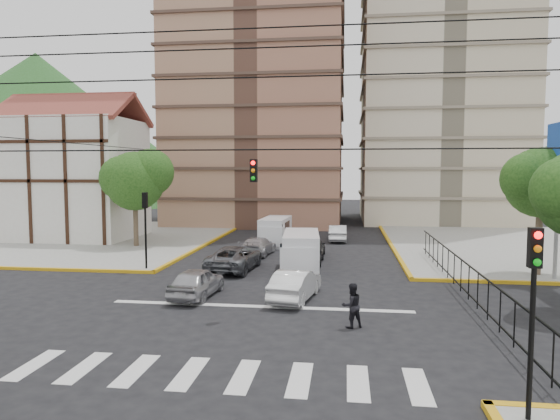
% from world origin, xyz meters
% --- Properties ---
extents(ground, '(160.00, 160.00, 0.00)m').
position_xyz_m(ground, '(0.00, 0.00, 0.00)').
color(ground, black).
rests_on(ground, ground).
extents(sidewalk_nw, '(26.00, 26.00, 0.15)m').
position_xyz_m(sidewalk_nw, '(-20.00, 20.00, 0.07)').
color(sidewalk_nw, gray).
rests_on(sidewalk_nw, ground).
extents(crosswalk_stripes, '(12.00, 2.40, 0.01)m').
position_xyz_m(crosswalk_stripes, '(0.00, -6.00, 0.01)').
color(crosswalk_stripes, silver).
rests_on(crosswalk_stripes, ground).
extents(stop_line, '(13.00, 0.40, 0.01)m').
position_xyz_m(stop_line, '(0.00, 1.20, 0.01)').
color(stop_line, silver).
rests_on(stop_line, ground).
extents(tower_tan, '(18.00, 16.00, 48.00)m').
position_xyz_m(tower_tan, '(-6.00, 36.00, 24.00)').
color(tower_tan, '#9C644E').
rests_on(tower_tan, ground).
extents(tower_beige, '(17.00, 16.00, 48.00)m').
position_xyz_m(tower_beige, '(14.00, 40.00, 24.00)').
color(tower_beige, beige).
rests_on(tower_beige, ground).
extents(tudor_building, '(10.80, 8.05, 12.23)m').
position_xyz_m(tudor_building, '(-19.00, 20.00, 5.25)').
color(tudor_building, silver).
rests_on(tudor_building, ground).
extents(distant_hill, '(70.00, 70.00, 28.00)m').
position_xyz_m(distant_hill, '(-55.00, 70.00, 14.00)').
color(distant_hill, '#26511B').
rests_on(distant_hill, ground).
extents(park_fence, '(0.10, 22.50, 1.66)m').
position_xyz_m(park_fence, '(9.00, 4.50, 0.00)').
color(park_fence, black).
rests_on(park_fence, ground).
extents(tree_park_c, '(4.65, 3.80, 7.25)m').
position_xyz_m(tree_park_c, '(14.09, 9.01, 5.34)').
color(tree_park_c, '#473828').
rests_on(tree_park_c, ground).
extents(tree_tudor, '(5.39, 4.40, 7.43)m').
position_xyz_m(tree_tudor, '(-11.90, 16.01, 5.22)').
color(tree_tudor, '#473828').
rests_on(tree_tudor, ground).
extents(traffic_light_se, '(0.28, 0.22, 4.40)m').
position_xyz_m(traffic_light_se, '(7.80, -7.80, 3.11)').
color(traffic_light_se, black).
rests_on(traffic_light_se, ground).
extents(traffic_light_nw, '(0.28, 0.22, 4.40)m').
position_xyz_m(traffic_light_nw, '(-7.80, 7.80, 3.11)').
color(traffic_light_nw, black).
rests_on(traffic_light_nw, ground).
extents(traffic_light_hanging, '(18.00, 9.12, 0.92)m').
position_xyz_m(traffic_light_hanging, '(0.00, -2.04, 5.90)').
color(traffic_light_hanging, black).
rests_on(traffic_light_hanging, ground).
extents(van_right_lane, '(2.35, 5.16, 2.26)m').
position_xyz_m(van_right_lane, '(1.11, 8.46, 1.10)').
color(van_right_lane, silver).
rests_on(van_right_lane, ground).
extents(van_left_lane, '(2.08, 4.79, 2.12)m').
position_xyz_m(van_left_lane, '(-1.82, 18.64, 1.03)').
color(van_left_lane, silver).
rests_on(van_left_lane, ground).
extents(car_silver_front_left, '(1.93, 4.14, 1.37)m').
position_xyz_m(car_silver_front_left, '(-3.15, 2.46, 0.69)').
color(car_silver_front_left, '#A6A5AA').
rests_on(car_silver_front_left, ground).
extents(car_white_front_right, '(2.15, 4.37, 1.38)m').
position_xyz_m(car_white_front_right, '(1.40, 2.57, 0.69)').
color(car_white_front_right, white).
rests_on(car_white_front_right, ground).
extents(car_grey_mid_left, '(2.74, 5.28, 1.42)m').
position_xyz_m(car_grey_mid_left, '(-2.80, 8.72, 0.71)').
color(car_grey_mid_left, slate).
rests_on(car_grey_mid_left, ground).
extents(car_silver_rear_left, '(2.14, 4.46, 1.25)m').
position_xyz_m(car_silver_rear_left, '(-2.33, 13.94, 0.63)').
color(car_silver_rear_left, '#B9B9BE').
rests_on(car_silver_rear_left, ground).
extents(car_darkgrey_mid_right, '(1.57, 3.89, 1.32)m').
position_xyz_m(car_darkgrey_mid_right, '(1.46, 13.64, 0.66)').
color(car_darkgrey_mid_right, '#262528').
rests_on(car_darkgrey_mid_right, ground).
extents(car_white_rear_right, '(1.46, 4.04, 1.33)m').
position_xyz_m(car_white_rear_right, '(2.97, 21.54, 0.66)').
color(car_white_rear_right, white).
rests_on(car_white_rear_right, ground).
extents(pedestrian_crosswalk, '(1.01, 0.94, 1.67)m').
position_xyz_m(pedestrian_crosswalk, '(3.87, -1.16, 0.83)').
color(pedestrian_crosswalk, black).
rests_on(pedestrian_crosswalk, ground).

